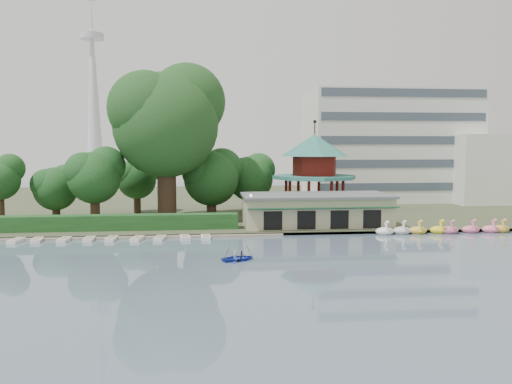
{
  "coord_description": "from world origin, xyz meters",
  "views": [
    {
      "loc": [
        -3.9,
        -39.44,
        10.19
      ],
      "look_at": [
        2.0,
        18.0,
        5.0
      ],
      "focal_mm": 35.0,
      "sensor_mm": 36.0,
      "label": 1
    }
  ],
  "objects": [
    {
      "name": "moored_rowboats",
      "position": [
        -15.35,
        15.82,
        0.18
      ],
      "size": [
        24.48,
        2.76,
        0.36
      ],
      "color": "white",
      "rests_on": "ground"
    },
    {
      "name": "rowboat_with_passengers",
      "position": [
        -0.96,
        4.77,
        0.44
      ],
      "size": [
        5.09,
        4.4,
        2.01
      ],
      "color": "#273CB7",
      "rests_on": "ground"
    },
    {
      "name": "broadcast_tower",
      "position": [
        -42.0,
        140.0,
        33.98
      ],
      "size": [
        8.0,
        8.0,
        96.0
      ],
      "color": "silver",
      "rests_on": "ground"
    },
    {
      "name": "small_trees",
      "position": [
        -10.48,
        31.63,
        6.07
      ],
      "size": [
        39.64,
        16.95,
        9.92
      ],
      "color": "#3A281C",
      "rests_on": "shore"
    },
    {
      "name": "hedge",
      "position": [
        -15.0,
        20.5,
        1.3
      ],
      "size": [
        30.0,
        2.0,
        1.8
      ],
      "primitive_type": "cube",
      "color": "#1F4D1F",
      "rests_on": "shore"
    },
    {
      "name": "lamp_post",
      "position": [
        1.5,
        19.0,
        3.34
      ],
      "size": [
        0.36,
        0.36,
        4.28
      ],
      "color": "black",
      "rests_on": "shore"
    },
    {
      "name": "office_building",
      "position": [
        32.67,
        49.0,
        9.73
      ],
      "size": [
        38.0,
        18.0,
        20.0
      ],
      "color": "silver",
      "rests_on": "shore"
    },
    {
      "name": "ground_plane",
      "position": [
        0.0,
        0.0,
        0.0
      ],
      "size": [
        220.0,
        220.0,
        0.0
      ],
      "primitive_type": "plane",
      "color": "slate",
      "rests_on": "ground"
    },
    {
      "name": "big_tree",
      "position": [
        -8.81,
        28.23,
        14.18
      ],
      "size": [
        15.31,
        14.27,
        21.22
      ],
      "color": "#3A281C",
      "rests_on": "shore"
    },
    {
      "name": "swan_boats",
      "position": [
        24.46,
        16.61,
        0.4
      ],
      "size": [
        16.66,
        2.1,
        1.92
      ],
      "color": "white",
      "rests_on": "ground"
    },
    {
      "name": "boathouse",
      "position": [
        10.0,
        21.97,
        2.37
      ],
      "size": [
        18.6,
        9.39,
        3.9
      ],
      "color": "#B5AC89",
      "rests_on": "shore"
    },
    {
      "name": "shore",
      "position": [
        0.0,
        52.0,
        0.2
      ],
      "size": [
        220.0,
        70.0,
        0.4
      ],
      "primitive_type": "cube",
      "color": "#424930",
      "rests_on": "ground"
    },
    {
      "name": "dock",
      "position": [
        -12.0,
        17.2,
        0.12
      ],
      "size": [
        34.0,
        1.6,
        0.24
      ],
      "primitive_type": "cube",
      "color": "gray",
      "rests_on": "ground"
    },
    {
      "name": "embankment",
      "position": [
        0.0,
        17.3,
        0.15
      ],
      "size": [
        220.0,
        0.6,
        0.3
      ],
      "primitive_type": "cube",
      "color": "gray",
      "rests_on": "ground"
    },
    {
      "name": "pavilion",
      "position": [
        12.0,
        32.0,
        7.48
      ],
      "size": [
        12.4,
        12.4,
        13.5
      ],
      "color": "#B5AC89",
      "rests_on": "shore"
    }
  ]
}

